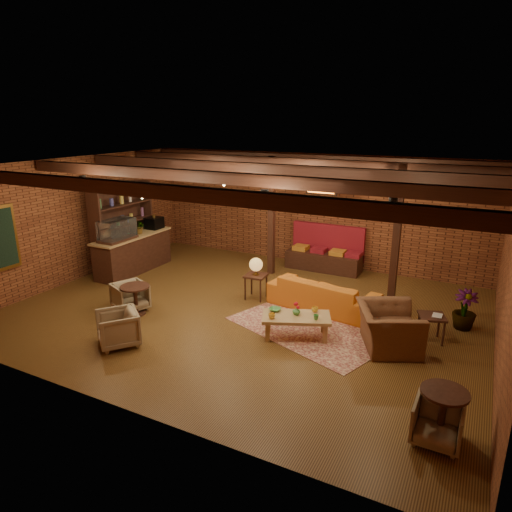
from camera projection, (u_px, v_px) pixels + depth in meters
The scene contains 28 objects.
floor at pixel (245, 310), 10.24m from camera, with size 10.00×10.00×0.00m, color #39230E.
ceiling at pixel (244, 166), 9.31m from camera, with size 10.00×8.00×0.02m, color black.
wall_back at pixel (311, 210), 13.18m from camera, with size 10.00×0.02×3.20m, color brown.
wall_front at pixel (109, 308), 6.37m from camera, with size 10.00×0.02×3.20m, color brown.
wall_left at pixel (78, 219), 11.96m from camera, with size 0.02×8.00×3.20m, color brown.
wall_right at pixel (508, 278), 7.59m from camera, with size 0.02×8.00×3.20m, color brown.
ceiling_beams at pixel (244, 172), 9.34m from camera, with size 9.80×6.40×0.22m, color black, non-canonical shape.
ceiling_pipe at pixel (277, 175), 10.77m from camera, with size 0.12×0.12×9.60m, color black.
post_left at pixel (272, 217), 12.25m from camera, with size 0.16×0.16×3.20m, color black.
post_right at pixel (397, 236), 10.25m from camera, with size 0.16×0.16×3.20m, color black.
service_counter at pixel (133, 244), 12.65m from camera, with size 0.80×2.50×1.60m, color black, non-canonical shape.
plant_counter at pixel (139, 228), 12.66m from camera, with size 0.35×0.39×0.30m, color #337F33.
shelving_hutch at pixel (123, 227), 12.80m from camera, with size 0.52×2.00×2.40m, color black, non-canonical shape.
banquette at pixel (324, 253), 12.85m from camera, with size 2.10×0.70×1.00m, color maroon, non-canonical shape.
service_sign at pixel (321, 189), 11.93m from camera, with size 0.86×0.06×0.30m, color orange.
ceiling_spotlights at pixel (245, 183), 9.41m from camera, with size 6.40×4.40×0.28m, color black, non-canonical shape.
rug at pixel (317, 325), 9.52m from camera, with size 3.15×2.41×0.01m, color maroon.
sofa at pixel (323, 294), 10.24m from camera, with size 2.45×0.96×0.71m, color #CB681C.
coffee_table at pixel (296, 318), 8.91m from camera, with size 1.47×1.13×0.70m.
side_table_lamp at pixel (256, 268), 10.72m from camera, with size 0.52×0.52×1.01m.
round_table_left at pixel (135, 295), 9.92m from camera, with size 0.64×0.64×0.66m.
armchair_a at pixel (130, 295), 10.17m from camera, with size 0.68×0.64×0.70m, color #B4AC8B.
armchair_b at pixel (118, 327), 8.61m from camera, with size 0.72×0.68×0.74m, color #B4AC8B.
armchair_right at pixel (389, 321), 8.46m from camera, with size 1.22×0.80×1.07m, color brown.
side_table_book at pixel (432, 317), 8.72m from camera, with size 0.61×0.61×0.56m.
round_table_right at pixel (443, 407), 6.03m from camera, with size 0.62×0.62×0.73m.
armchair_far at pixel (438, 421), 6.01m from camera, with size 0.62×0.58×0.64m, color #B4AC8B.
plant_tall at pixel (470, 271), 9.01m from camera, with size 1.39×1.39×2.48m, color #4C7F4C.
Camera 1 is at (4.53, -8.29, 4.16)m, focal length 32.00 mm.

